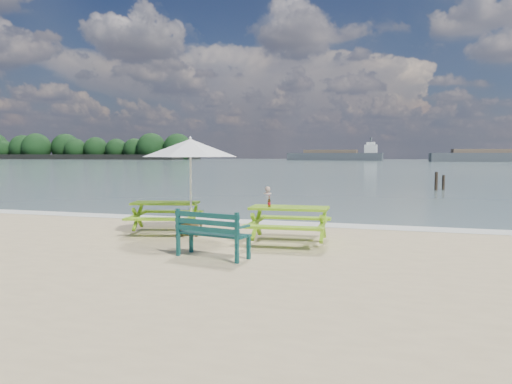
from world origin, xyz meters
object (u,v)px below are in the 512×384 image
(swimmer, at_px, (267,202))
(beer_bottle, at_px, (269,203))
(picnic_table_left, at_px, (166,218))
(park_bench, at_px, (213,243))
(side_table, at_px, (191,229))
(patio_umbrella, at_px, (190,148))
(picnic_table_right, at_px, (289,226))

(swimmer, bearing_deg, beer_bottle, -74.04)
(picnic_table_left, xyz_separation_m, park_bench, (2.23, -2.40, -0.10))
(side_table, bearing_deg, patio_umbrella, -90.00)
(park_bench, relative_size, beer_bottle, 5.98)
(side_table, distance_m, beer_bottle, 2.27)
(picnic_table_right, xyz_separation_m, swimmer, (-4.15, 12.93, -0.82))
(park_bench, xyz_separation_m, swimmer, (-3.12, 14.80, -0.70))
(picnic_table_left, bearing_deg, park_bench, -47.10)
(picnic_table_left, height_order, patio_umbrella, patio_umbrella)
(picnic_table_left, xyz_separation_m, swimmer, (-0.89, 12.40, -0.80))
(picnic_table_left, relative_size, beer_bottle, 8.50)
(side_table, bearing_deg, park_bench, -56.68)
(picnic_table_left, height_order, swimmer, picnic_table_left)
(side_table, height_order, patio_umbrella, patio_umbrella)
(picnic_table_left, relative_size, swimmer, 1.36)
(picnic_table_right, relative_size, swimmer, 1.27)
(picnic_table_right, distance_m, beer_bottle, 0.67)
(picnic_table_right, height_order, side_table, picnic_table_right)
(park_bench, relative_size, swimmer, 0.95)
(patio_umbrella, bearing_deg, beer_bottle, -14.04)
(patio_umbrella, bearing_deg, picnic_table_left, 166.55)
(side_table, xyz_separation_m, beer_bottle, (2.09, -0.52, 0.73))
(side_table, height_order, swimmer, swimmer)
(patio_umbrella, height_order, swimmer, patio_umbrella)
(side_table, height_order, beer_bottle, beer_bottle)
(picnic_table_left, distance_m, park_bench, 3.28)
(picnic_table_right, distance_m, patio_umbrella, 3.04)
(beer_bottle, bearing_deg, picnic_table_right, 23.80)
(beer_bottle, bearing_deg, swimmer, 105.96)
(side_table, bearing_deg, picnic_table_left, 166.55)
(patio_umbrella, relative_size, swimmer, 1.63)
(picnic_table_right, bearing_deg, picnic_table_left, 170.80)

